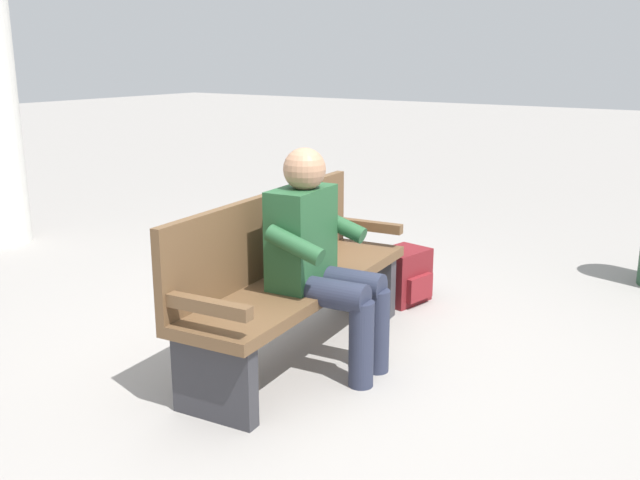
{
  "coord_description": "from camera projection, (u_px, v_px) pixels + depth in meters",
  "views": [
    {
      "loc": [
        3.0,
        2.16,
        1.64
      ],
      "look_at": [
        0.03,
        0.15,
        0.7
      ],
      "focal_mm": 40.02,
      "sensor_mm": 36.0,
      "label": 1
    }
  ],
  "objects": [
    {
      "name": "ground_plane",
      "position": [
        301.0,
        356.0,
        3.99
      ],
      "size": [
        40.0,
        40.0,
        0.0
      ],
      "primitive_type": "plane",
      "color": "gray"
    },
    {
      "name": "person_seated",
      "position": [
        320.0,
        255.0,
        3.69
      ],
      "size": [
        0.6,
        0.6,
        1.18
      ],
      "rotation": [
        0.0,
        0.0,
        0.1
      ],
      "color": "#23512D",
      "rests_on": "ground"
    },
    {
      "name": "bench_near",
      "position": [
        290.0,
        276.0,
        3.9
      ],
      "size": [
        1.84,
        0.66,
        0.9
      ],
      "rotation": [
        0.0,
        0.0,
        0.1
      ],
      "color": "brown",
      "rests_on": "ground"
    },
    {
      "name": "backpack",
      "position": [
        403.0,
        276.0,
        4.82
      ],
      "size": [
        0.38,
        0.34,
        0.36
      ],
      "rotation": [
        0.0,
        0.0,
        6.1
      ],
      "color": "maroon",
      "rests_on": "ground"
    }
  ]
}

